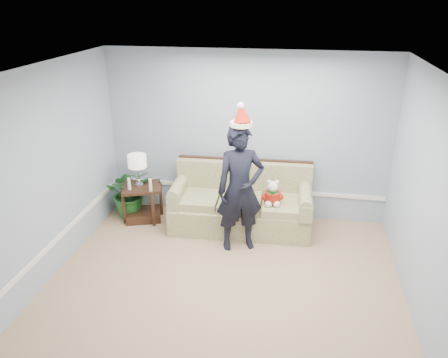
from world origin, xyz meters
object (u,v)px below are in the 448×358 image
at_px(side_table, 143,206).
at_px(man, 240,189).
at_px(table_lamp, 137,162).
at_px(sofa, 241,205).
at_px(houseplant, 130,192).
at_px(teddy_bear, 272,196).

height_order(side_table, man, man).
height_order(side_table, table_lamp, table_lamp).
distance_m(sofa, table_lamp, 1.78).
height_order(houseplant, teddy_bear, teddy_bear).
relative_size(table_lamp, teddy_bear, 1.31).
distance_m(sofa, houseplant, 1.86).
xyz_separation_m(table_lamp, houseplant, (-0.20, 0.09, -0.57)).
xyz_separation_m(side_table, teddy_bear, (2.11, -0.16, 0.44)).
bearing_deg(table_lamp, teddy_bear, -4.74).
bearing_deg(houseplant, table_lamp, -23.74).
bearing_deg(man, table_lamp, 139.95).
xyz_separation_m(side_table, table_lamp, (-0.04, 0.01, 0.76)).
bearing_deg(teddy_bear, table_lamp, 166.67).
bearing_deg(side_table, table_lamp, 161.39).
xyz_separation_m(table_lamp, teddy_bear, (2.16, -0.18, -0.31)).
height_order(sofa, table_lamp, table_lamp).
relative_size(houseplant, man, 0.46).
relative_size(sofa, side_table, 2.94).
height_order(man, teddy_bear, man).
height_order(sofa, teddy_bear, sofa).
bearing_deg(man, houseplant, 139.37).
xyz_separation_m(houseplant, teddy_bear, (2.36, -0.27, 0.25)).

